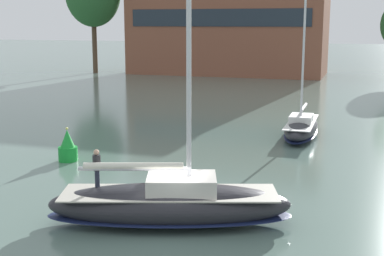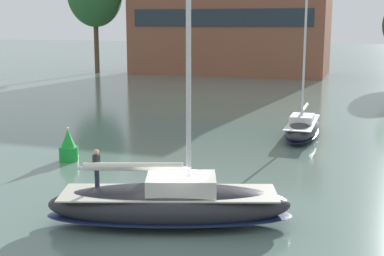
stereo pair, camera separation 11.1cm
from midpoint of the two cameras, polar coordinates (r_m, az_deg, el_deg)
The scene contains 5 objects.
ground_plane at distance 22.75m, azimuth -2.53°, elevation -10.20°, with size 400.00×400.00×0.00m, color slate.
waterfront_building at distance 88.28m, azimuth 3.87°, elevation 11.36°, with size 32.19×13.96×16.98m.
sailboat_main at distance 22.42m, azimuth -2.50°, elevation -7.93°, with size 10.60×5.88×14.04m.
sailboat_moored_near_marina at distance 40.10m, azimuth 11.51°, elevation 0.16°, with size 2.36×8.16×11.20m.
channel_buoy at distance 33.29m, azimuth -13.21°, elevation -2.05°, with size 1.16×1.16×2.10m.
Camera 1 is at (7.48, -19.81, 8.31)m, focal length 50.00 mm.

